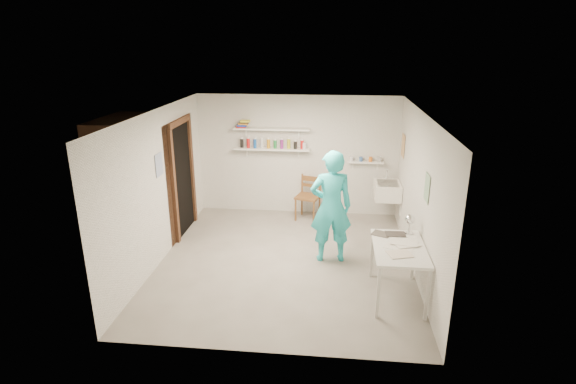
# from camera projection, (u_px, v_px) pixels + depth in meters

# --- Properties ---
(floor) EXTENTS (4.00, 4.50, 0.02)m
(floor) POSITION_uv_depth(u_px,v_px,m) (285.00, 262.00, 7.26)
(floor) COLOR slate
(floor) RESTS_ON ground
(ceiling) EXTENTS (4.00, 4.50, 0.02)m
(ceiling) POSITION_uv_depth(u_px,v_px,m) (285.00, 112.00, 6.48)
(ceiling) COLOR silver
(ceiling) RESTS_ON wall_back
(wall_back) EXTENTS (4.00, 0.02, 2.40)m
(wall_back) POSITION_uv_depth(u_px,v_px,m) (297.00, 155.00, 9.00)
(wall_back) COLOR silver
(wall_back) RESTS_ON ground
(wall_front) EXTENTS (4.00, 0.02, 2.40)m
(wall_front) POSITION_uv_depth(u_px,v_px,m) (262.00, 259.00, 4.74)
(wall_front) COLOR silver
(wall_front) RESTS_ON ground
(wall_left) EXTENTS (0.02, 4.50, 2.40)m
(wall_left) POSITION_uv_depth(u_px,v_px,m) (159.00, 187.00, 7.06)
(wall_left) COLOR silver
(wall_left) RESTS_ON ground
(wall_right) EXTENTS (0.02, 4.50, 2.40)m
(wall_right) POSITION_uv_depth(u_px,v_px,m) (419.00, 195.00, 6.67)
(wall_right) COLOR silver
(wall_right) RESTS_ON ground
(doorway_recess) EXTENTS (0.02, 0.90, 2.00)m
(doorway_recess) POSITION_uv_depth(u_px,v_px,m) (182.00, 180.00, 8.12)
(doorway_recess) COLOR black
(doorway_recess) RESTS_ON wall_left
(corridor_box) EXTENTS (1.40, 1.50, 2.10)m
(corridor_box) POSITION_uv_depth(u_px,v_px,m) (144.00, 176.00, 8.17)
(corridor_box) COLOR brown
(corridor_box) RESTS_ON ground
(door_lintel) EXTENTS (0.06, 1.05, 0.10)m
(door_lintel) POSITION_uv_depth(u_px,v_px,m) (179.00, 122.00, 7.78)
(door_lintel) COLOR brown
(door_lintel) RESTS_ON wall_left
(door_jamb_near) EXTENTS (0.06, 0.10, 2.00)m
(door_jamb_near) POSITION_uv_depth(u_px,v_px,m) (174.00, 188.00, 7.64)
(door_jamb_near) COLOR brown
(door_jamb_near) RESTS_ON ground
(door_jamb_far) EXTENTS (0.06, 0.10, 2.00)m
(door_jamb_far) POSITION_uv_depth(u_px,v_px,m) (192.00, 172.00, 8.59)
(door_jamb_far) COLOR brown
(door_jamb_far) RESTS_ON ground
(shelf_lower) EXTENTS (1.50, 0.22, 0.03)m
(shelf_lower) POSITION_uv_depth(u_px,v_px,m) (272.00, 149.00, 8.88)
(shelf_lower) COLOR white
(shelf_lower) RESTS_ON wall_back
(shelf_upper) EXTENTS (1.50, 0.22, 0.03)m
(shelf_upper) POSITION_uv_depth(u_px,v_px,m) (272.00, 129.00, 8.75)
(shelf_upper) COLOR white
(shelf_upper) RESTS_ON wall_back
(ledge_shelf) EXTENTS (0.70, 0.14, 0.03)m
(ledge_shelf) POSITION_uv_depth(u_px,v_px,m) (366.00, 162.00, 8.81)
(ledge_shelf) COLOR white
(ledge_shelf) RESTS_ON wall_back
(poster_left) EXTENTS (0.01, 0.28, 0.36)m
(poster_left) POSITION_uv_depth(u_px,v_px,m) (159.00, 165.00, 7.00)
(poster_left) COLOR #334C7F
(poster_left) RESTS_ON wall_left
(poster_right_a) EXTENTS (0.01, 0.34, 0.42)m
(poster_right_a) POSITION_uv_depth(u_px,v_px,m) (403.00, 146.00, 8.26)
(poster_right_a) COLOR #995933
(poster_right_a) RESTS_ON wall_right
(poster_right_b) EXTENTS (0.01, 0.30, 0.38)m
(poster_right_b) POSITION_uv_depth(u_px,v_px,m) (427.00, 188.00, 6.06)
(poster_right_b) COLOR #3F724C
(poster_right_b) RESTS_ON wall_right
(belfast_sink) EXTENTS (0.48, 0.60, 0.30)m
(belfast_sink) POSITION_uv_depth(u_px,v_px,m) (387.00, 191.00, 8.46)
(belfast_sink) COLOR white
(belfast_sink) RESTS_ON wall_right
(man) EXTENTS (0.73, 0.54, 1.83)m
(man) POSITION_uv_depth(u_px,v_px,m) (331.00, 207.00, 7.03)
(man) COLOR #2ACBD5
(man) RESTS_ON ground
(wall_clock) EXTENTS (0.33, 0.09, 0.33)m
(wall_clock) POSITION_uv_depth(u_px,v_px,m) (334.00, 184.00, 7.14)
(wall_clock) COLOR beige
(wall_clock) RESTS_ON man
(wooden_chair) EXTENTS (0.54, 0.52, 0.94)m
(wooden_chair) POSITION_uv_depth(u_px,v_px,m) (308.00, 197.00, 8.83)
(wooden_chair) COLOR brown
(wooden_chair) RESTS_ON ground
(work_table) EXTENTS (0.69, 1.15, 0.76)m
(work_table) POSITION_uv_depth(u_px,v_px,m) (397.00, 272.00, 6.14)
(work_table) COLOR silver
(work_table) RESTS_ON ground
(desk_lamp) EXTENTS (0.14, 0.14, 0.14)m
(desk_lamp) POSITION_uv_depth(u_px,v_px,m) (410.00, 219.00, 6.36)
(desk_lamp) COLOR silver
(desk_lamp) RESTS_ON work_table
(spray_cans) EXTENTS (1.32, 0.06, 0.17)m
(spray_cans) POSITION_uv_depth(u_px,v_px,m) (272.00, 144.00, 8.84)
(spray_cans) COLOR black
(spray_cans) RESTS_ON shelf_lower
(book_stack) EXTENTS (0.26, 0.14, 0.14)m
(book_stack) POSITION_uv_depth(u_px,v_px,m) (243.00, 124.00, 8.77)
(book_stack) COLOR red
(book_stack) RESTS_ON shelf_upper
(ledge_pots) EXTENTS (0.48, 0.07, 0.09)m
(ledge_pots) POSITION_uv_depth(u_px,v_px,m) (366.00, 159.00, 8.79)
(ledge_pots) COLOR silver
(ledge_pots) RESTS_ON ledge_shelf
(papers) EXTENTS (0.30, 0.22, 0.02)m
(papers) POSITION_uv_depth(u_px,v_px,m) (400.00, 246.00, 6.02)
(papers) COLOR silver
(papers) RESTS_ON work_table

